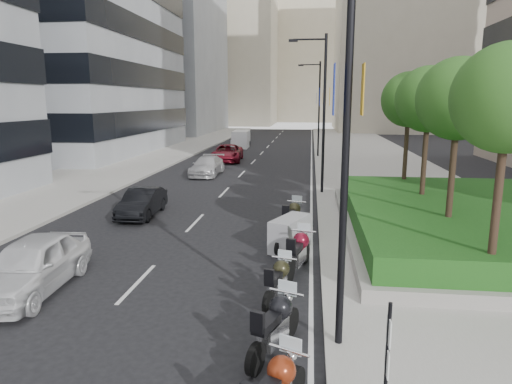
% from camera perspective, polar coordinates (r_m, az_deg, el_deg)
% --- Properties ---
extents(ground, '(160.00, 160.00, 0.00)m').
position_cam_1_polar(ground, '(10.58, -14.92, -19.66)').
color(ground, black).
rests_on(ground, ground).
extents(sidewalk_right, '(10.00, 100.00, 0.15)m').
position_cam_1_polar(sidewalk_right, '(39.12, 14.75, 3.16)').
color(sidewalk_right, '#9E9B93').
rests_on(sidewalk_right, ground).
extents(sidewalk_left, '(8.00, 100.00, 0.15)m').
position_cam_1_polar(sidewalk_left, '(41.76, -15.17, 3.64)').
color(sidewalk_left, '#9E9B93').
rests_on(sidewalk_left, ground).
extents(lane_edge, '(0.12, 100.00, 0.01)m').
position_cam_1_polar(lane_edge, '(38.75, 6.95, 3.27)').
color(lane_edge, silver).
rests_on(lane_edge, ground).
extents(lane_centre, '(0.12, 100.00, 0.01)m').
position_cam_1_polar(lane_centre, '(39.08, -0.70, 3.42)').
color(lane_centre, silver).
rests_on(lane_centre, ground).
extents(building_grey_far, '(22.00, 26.00, 30.00)m').
position_cam_1_polar(building_grey_far, '(83.64, -13.09, 17.66)').
color(building_grey_far, gray).
rests_on(building_grey_far, ground).
extents(building_cream_right, '(28.00, 24.00, 36.00)m').
position_cam_1_polar(building_cream_right, '(91.15, 19.49, 18.67)').
color(building_cream_right, '#B7AD93').
rests_on(building_cream_right, ground).
extents(building_cream_left, '(26.00, 24.00, 34.00)m').
position_cam_1_polar(building_cream_left, '(111.11, -4.60, 17.30)').
color(building_cream_left, '#B7AD93').
rests_on(building_cream_left, ground).
extents(building_cream_centre, '(30.00, 24.00, 38.00)m').
position_cam_1_polar(building_cream_centre, '(129.10, 6.40, 17.32)').
color(building_cream_centre, '#B7AD93').
rests_on(building_cream_centre, ground).
extents(planter, '(10.00, 14.00, 0.40)m').
position_cam_1_polar(planter, '(20.10, 25.26, -4.28)').
color(planter, gray).
rests_on(planter, sidewalk_right).
extents(hedge, '(9.40, 13.40, 0.80)m').
position_cam_1_polar(hedge, '(19.96, 25.41, -2.62)').
color(hedge, '#123D11').
rests_on(hedge, planter).
extents(tree_0, '(2.80, 2.80, 6.30)m').
position_cam_1_polar(tree_0, '(13.31, 28.98, 10.12)').
color(tree_0, '#332319').
rests_on(tree_0, planter).
extents(tree_1, '(2.80, 2.80, 6.30)m').
position_cam_1_polar(tree_1, '(17.09, 23.97, 10.51)').
color(tree_1, '#332319').
rests_on(tree_1, planter).
extents(tree_2, '(2.80, 2.80, 6.30)m').
position_cam_1_polar(tree_2, '(20.96, 20.78, 10.73)').
color(tree_2, '#332319').
rests_on(tree_2, planter).
extents(tree_3, '(2.80, 2.80, 6.30)m').
position_cam_1_polar(tree_3, '(24.86, 18.58, 10.85)').
color(tree_3, '#332319').
rests_on(tree_3, planter).
extents(lamp_post_0, '(2.34, 0.45, 9.00)m').
position_cam_1_polar(lamp_post_0, '(9.40, 10.36, 9.21)').
color(lamp_post_0, black).
rests_on(lamp_post_0, ground).
extents(lamp_post_1, '(2.34, 0.45, 9.00)m').
position_cam_1_polar(lamp_post_1, '(26.38, 8.19, 10.53)').
color(lamp_post_1, black).
rests_on(lamp_post_1, ground).
extents(lamp_post_2, '(2.34, 0.45, 9.00)m').
position_cam_1_polar(lamp_post_2, '(44.38, 7.70, 10.82)').
color(lamp_post_2, black).
rests_on(lamp_post_2, ground).
extents(parking_sign, '(0.06, 0.32, 2.50)m').
position_cam_1_polar(parking_sign, '(7.58, 16.00, -20.34)').
color(parking_sign, black).
rests_on(parking_sign, ground).
extents(motorcycle_2, '(1.10, 2.33, 1.22)m').
position_cam_1_polar(motorcycle_2, '(10.22, 2.45, -16.27)').
color(motorcycle_2, black).
rests_on(motorcycle_2, ground).
extents(motorcycle_3, '(0.83, 2.15, 1.09)m').
position_cam_1_polar(motorcycle_3, '(12.63, 2.82, -11.03)').
color(motorcycle_3, black).
rests_on(motorcycle_3, ground).
extents(motorcycle_4, '(0.93, 2.42, 1.23)m').
position_cam_1_polar(motorcycle_4, '(14.73, 5.34, -7.45)').
color(motorcycle_4, black).
rests_on(motorcycle_4, ground).
extents(motorcycle_5, '(1.54, 2.15, 1.21)m').
position_cam_1_polar(motorcycle_5, '(16.81, 4.26, -5.22)').
color(motorcycle_5, black).
rests_on(motorcycle_5, ground).
extents(motorcycle_6, '(0.96, 2.41, 1.23)m').
position_cam_1_polar(motorcycle_6, '(18.96, 4.56, -3.14)').
color(motorcycle_6, black).
rests_on(motorcycle_6, ground).
extents(car_a, '(2.09, 4.71, 1.58)m').
position_cam_1_polar(car_a, '(14.63, -26.25, -8.20)').
color(car_a, white).
rests_on(car_a, ground).
extents(car_b, '(1.53, 4.01, 1.30)m').
position_cam_1_polar(car_b, '(22.23, -14.06, -1.30)').
color(car_b, black).
rests_on(car_b, ground).
extents(car_c, '(2.00, 4.76, 1.37)m').
position_cam_1_polar(car_c, '(33.70, -6.13, 3.26)').
color(car_c, '#BAB9BB').
rests_on(car_c, ground).
extents(car_d, '(2.88, 5.62, 1.52)m').
position_cam_1_polar(car_d, '(41.32, -3.61, 4.88)').
color(car_d, maroon).
rests_on(car_d, ground).
extents(delivery_van, '(1.95, 4.69, 1.94)m').
position_cam_1_polar(delivery_van, '(53.74, -1.90, 6.55)').
color(delivery_van, white).
rests_on(delivery_van, ground).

